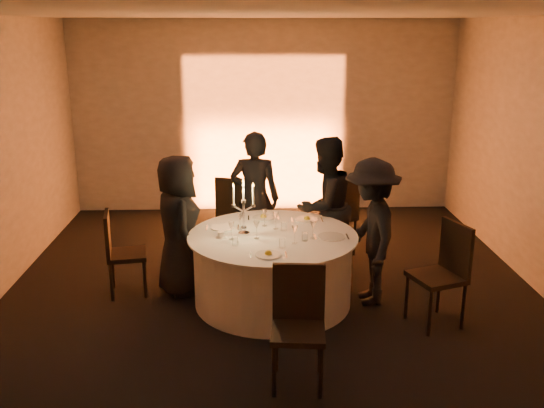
{
  "coord_description": "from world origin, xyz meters",
  "views": [
    {
      "loc": [
        -0.24,
        -6.03,
        2.89
      ],
      "look_at": [
        0.0,
        0.2,
        1.05
      ],
      "focal_mm": 40.0,
      "sensor_mm": 36.0,
      "label": 1
    }
  ],
  "objects_px": {
    "banquet_table": "(273,269)",
    "chair_front": "(298,318)",
    "chair_back_right": "(338,212)",
    "candelabra": "(244,215)",
    "guest_left": "(178,225)",
    "coffee_cup": "(221,235)",
    "guest_back_right": "(325,206)",
    "chair_left": "(119,249)",
    "chair_right": "(445,268)",
    "guest_right": "(371,232)",
    "guest_back_left": "(255,198)",
    "chair_back_left": "(236,211)"
  },
  "relations": [
    {
      "from": "chair_right",
      "to": "chair_front",
      "type": "distance_m",
      "value": 1.81
    },
    {
      "from": "guest_left",
      "to": "coffee_cup",
      "type": "height_order",
      "value": "guest_left"
    },
    {
      "from": "guest_left",
      "to": "candelabra",
      "type": "xyz_separation_m",
      "value": [
        0.72,
        -0.27,
        0.2
      ]
    },
    {
      "from": "banquet_table",
      "to": "guest_left",
      "type": "xyz_separation_m",
      "value": [
        -1.03,
        0.31,
        0.4
      ]
    },
    {
      "from": "chair_right",
      "to": "guest_right",
      "type": "relative_size",
      "value": 0.66
    },
    {
      "from": "chair_right",
      "to": "chair_back_left",
      "type": "bearing_deg",
      "value": -152.67
    },
    {
      "from": "banquet_table",
      "to": "coffee_cup",
      "type": "height_order",
      "value": "coffee_cup"
    },
    {
      "from": "chair_back_right",
      "to": "guest_back_right",
      "type": "height_order",
      "value": "guest_back_right"
    },
    {
      "from": "guest_left",
      "to": "coffee_cup",
      "type": "relative_size",
      "value": 14.27
    },
    {
      "from": "guest_back_right",
      "to": "coffee_cup",
      "type": "relative_size",
      "value": 15.14
    },
    {
      "from": "banquet_table",
      "to": "chair_front",
      "type": "height_order",
      "value": "chair_front"
    },
    {
      "from": "chair_back_left",
      "to": "chair_back_right",
      "type": "height_order",
      "value": "chair_back_left"
    },
    {
      "from": "banquet_table",
      "to": "chair_left",
      "type": "xyz_separation_m",
      "value": [
        -1.68,
        0.27,
        0.15
      ]
    },
    {
      "from": "coffee_cup",
      "to": "candelabra",
      "type": "xyz_separation_m",
      "value": [
        0.24,
        0.1,
        0.18
      ]
    },
    {
      "from": "guest_left",
      "to": "guest_back_right",
      "type": "height_order",
      "value": "guest_back_right"
    },
    {
      "from": "candelabra",
      "to": "chair_back_right",
      "type": "bearing_deg",
      "value": 47.56
    },
    {
      "from": "chair_back_right",
      "to": "chair_right",
      "type": "distance_m",
      "value": 2.04
    },
    {
      "from": "banquet_table",
      "to": "coffee_cup",
      "type": "bearing_deg",
      "value": -173.39
    },
    {
      "from": "chair_right",
      "to": "guest_left",
      "type": "distance_m",
      "value": 2.84
    },
    {
      "from": "chair_left",
      "to": "chair_back_left",
      "type": "xyz_separation_m",
      "value": [
        1.27,
        1.15,
        0.07
      ]
    },
    {
      "from": "guest_back_right",
      "to": "coffee_cup",
      "type": "distance_m",
      "value": 1.48
    },
    {
      "from": "chair_front",
      "to": "coffee_cup",
      "type": "height_order",
      "value": "chair_front"
    },
    {
      "from": "chair_back_right",
      "to": "candelabra",
      "type": "height_order",
      "value": "candelabra"
    },
    {
      "from": "chair_back_left",
      "to": "chair_front",
      "type": "bearing_deg",
      "value": 115.69
    },
    {
      "from": "coffee_cup",
      "to": "candelabra",
      "type": "distance_m",
      "value": 0.31
    },
    {
      "from": "chair_right",
      "to": "guest_back_right",
      "type": "bearing_deg",
      "value": -162.26
    },
    {
      "from": "guest_back_left",
      "to": "chair_front",
      "type": "bearing_deg",
      "value": 105.7
    },
    {
      "from": "chair_back_left",
      "to": "guest_back_left",
      "type": "height_order",
      "value": "guest_back_left"
    },
    {
      "from": "guest_back_left",
      "to": "chair_right",
      "type": "bearing_deg",
      "value": 146.21
    },
    {
      "from": "chair_back_left",
      "to": "guest_left",
      "type": "height_order",
      "value": "guest_left"
    },
    {
      "from": "coffee_cup",
      "to": "chair_right",
      "type": "bearing_deg",
      "value": -12.12
    },
    {
      "from": "chair_left",
      "to": "coffee_cup",
      "type": "bearing_deg",
      "value": -116.61
    },
    {
      "from": "chair_left",
      "to": "candelabra",
      "type": "bearing_deg",
      "value": -110.08
    },
    {
      "from": "chair_back_right",
      "to": "guest_back_left",
      "type": "height_order",
      "value": "guest_back_left"
    },
    {
      "from": "chair_back_right",
      "to": "guest_left",
      "type": "relative_size",
      "value": 0.67
    },
    {
      "from": "chair_left",
      "to": "chair_back_left",
      "type": "bearing_deg",
      "value": -58.02
    },
    {
      "from": "chair_back_right",
      "to": "chair_right",
      "type": "xyz_separation_m",
      "value": [
        0.79,
        -1.89,
        -0.0
      ]
    },
    {
      "from": "guest_back_left",
      "to": "guest_back_right",
      "type": "xyz_separation_m",
      "value": [
        0.82,
        -0.35,
        -0.01
      ]
    },
    {
      "from": "chair_front",
      "to": "guest_back_left",
      "type": "bearing_deg",
      "value": 102.31
    },
    {
      "from": "chair_front",
      "to": "guest_right",
      "type": "xyz_separation_m",
      "value": [
        0.89,
        1.49,
        0.23
      ]
    },
    {
      "from": "chair_left",
      "to": "chair_front",
      "type": "height_order",
      "value": "chair_front"
    },
    {
      "from": "guest_back_left",
      "to": "candelabra",
      "type": "xyz_separation_m",
      "value": [
        -0.13,
        -1.12,
        0.14
      ]
    },
    {
      "from": "guest_back_left",
      "to": "candelabra",
      "type": "relative_size",
      "value": 2.76
    },
    {
      "from": "banquet_table",
      "to": "guest_left",
      "type": "height_order",
      "value": "guest_left"
    },
    {
      "from": "chair_back_right",
      "to": "banquet_table",
      "type": "bearing_deg",
      "value": 25.47
    },
    {
      "from": "chair_right",
      "to": "candelabra",
      "type": "height_order",
      "value": "candelabra"
    },
    {
      "from": "chair_right",
      "to": "chair_front",
      "type": "relative_size",
      "value": 1.04
    },
    {
      "from": "guest_left",
      "to": "guest_right",
      "type": "distance_m",
      "value": 2.09
    },
    {
      "from": "chair_right",
      "to": "guest_back_left",
      "type": "bearing_deg",
      "value": -152.05
    },
    {
      "from": "banquet_table",
      "to": "chair_left",
      "type": "distance_m",
      "value": 1.71
    }
  ]
}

